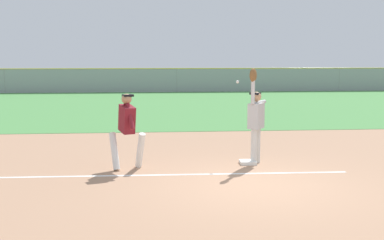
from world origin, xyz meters
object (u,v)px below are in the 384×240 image
at_px(runner, 127,126).
at_px(parked_car_blue, 165,80).
at_px(parked_car_silver, 318,80).
at_px(first_base, 248,162).
at_px(parked_car_green, 5,81).
at_px(parked_car_tan, 243,80).
at_px(fielder, 256,117).
at_px(baseball, 238,82).
at_px(parked_car_red, 86,81).

bearing_deg(runner, parked_car_blue, 64.72).
xyz_separation_m(parked_car_blue, parked_car_silver, (11.94, -0.24, 0.00)).
distance_m(first_base, parked_car_green, 29.34).
relative_size(first_base, parked_car_blue, 0.09).
xyz_separation_m(parked_car_tan, parked_car_silver, (5.84, -0.24, 0.00)).
bearing_deg(fielder, parked_car_green, -29.32).
bearing_deg(parked_car_tan, first_base, -100.56).
bearing_deg(first_base, runner, -174.11).
bearing_deg(parked_car_blue, parked_car_tan, 2.00).
xyz_separation_m(parked_car_blue, parked_car_tan, (6.09, -0.01, 0.00)).
bearing_deg(parked_car_green, baseball, -66.38).
bearing_deg(parked_car_tan, parked_car_blue, -179.93).
bearing_deg(parked_car_blue, parked_car_red, -178.17).
height_order(parked_car_green, parked_car_red, same).
relative_size(baseball, parked_car_tan, 0.02).
bearing_deg(parked_car_green, fielder, -66.06).
relative_size(parked_car_blue, parked_car_silver, 1.00).
bearing_deg(runner, fielder, -15.59).
xyz_separation_m(fielder, parked_car_tan, (4.86, 26.69, -0.45)).
xyz_separation_m(first_base, parked_car_green, (-12.86, 26.37, 0.63)).
bearing_deg(baseball, first_base, -64.84).
xyz_separation_m(baseball, parked_car_tan, (5.24, 26.29, -1.26)).
height_order(first_base, baseball, baseball).
xyz_separation_m(baseball, parked_car_silver, (11.08, 26.05, -1.26)).
bearing_deg(first_base, baseball, 115.16).
bearing_deg(fielder, parked_car_tan, -65.98).
bearing_deg(baseball, runner, -164.92).
bearing_deg(parked_car_red, runner, -87.33).
bearing_deg(fielder, parked_car_blue, -53.02).
height_order(first_base, parked_car_blue, parked_car_blue).
bearing_deg(first_base, parked_car_tan, 79.32).
xyz_separation_m(runner, parked_car_tan, (7.88, 27.00, -0.32)).
xyz_separation_m(runner, parked_car_green, (-10.03, 26.66, -0.32)).
xyz_separation_m(baseball, parked_car_red, (-6.78, 26.32, -1.26)).
bearing_deg(parked_car_silver, parked_car_green, 178.24).
xyz_separation_m(first_base, parked_car_blue, (-1.05, 26.71, 0.63)).
bearing_deg(runner, parked_car_tan, 52.23).
xyz_separation_m(fielder, parked_car_silver, (10.71, 26.45, -0.45)).
height_order(baseball, parked_car_blue, baseball).
relative_size(runner, parked_car_green, 0.38).
bearing_deg(parked_car_tan, fielder, -100.20).
bearing_deg(parked_car_red, fielder, -81.05).
relative_size(parked_car_green, parked_car_silver, 1.00).
bearing_deg(fielder, parked_car_red, -40.66).
relative_size(first_base, runner, 0.22).
distance_m(baseball, parked_car_tan, 26.83).
height_order(fielder, parked_car_silver, fielder).
relative_size(parked_car_green, parked_car_tan, 1.02).
height_order(first_base, parked_car_red, parked_car_red).
xyz_separation_m(parked_car_green, parked_car_tan, (17.90, 0.34, 0.00)).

